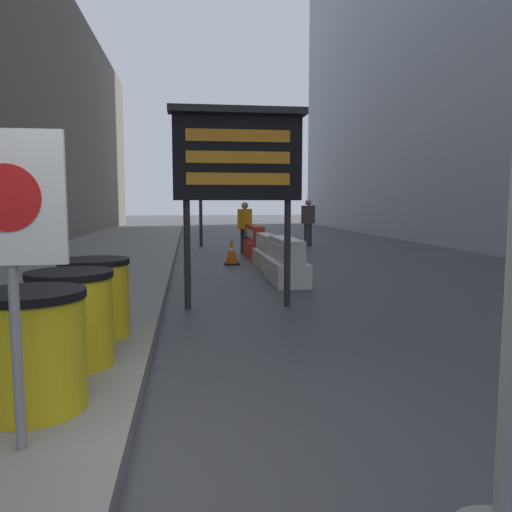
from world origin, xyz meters
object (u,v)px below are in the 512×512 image
(jersey_barrier_white, at_px, (285,263))
(pedestrian_passerby, at_px, (308,219))
(barrel_drum_back, at_px, (95,298))
(jersey_barrier_red_striped, at_px, (255,243))
(jersey_barrier_cream, at_px, (267,253))
(pedestrian_worker, at_px, (245,223))
(message_board, at_px, (238,158))
(barrel_drum_foreground, at_px, (32,350))
(traffic_light_near_curb, at_px, (200,162))
(warning_sign, at_px, (9,226))
(barrel_drum_middle, at_px, (71,318))
(traffic_cone_near, at_px, (232,252))

(jersey_barrier_white, relative_size, pedestrian_passerby, 1.11)
(barrel_drum_back, xyz_separation_m, jersey_barrier_red_striped, (2.95, 9.17, -0.18))
(jersey_barrier_cream, bearing_deg, barrel_drum_back, -113.62)
(barrel_drum_back, bearing_deg, pedestrian_passerby, 66.66)
(jersey_barrier_red_striped, relative_size, pedestrian_worker, 1.25)
(barrel_drum_back, xyz_separation_m, message_board, (1.75, 2.05, 1.68))
(barrel_drum_foreground, xyz_separation_m, jersey_barrier_red_striped, (3.03, 11.09, -0.18))
(pedestrian_worker, bearing_deg, traffic_light_near_curb, -112.41)
(warning_sign, distance_m, jersey_barrier_cream, 9.78)
(warning_sign, xyz_separation_m, traffic_light_near_curb, (1.45, 15.42, 1.56))
(warning_sign, bearing_deg, barrel_drum_middle, 91.75)
(barrel_drum_middle, height_order, pedestrian_worker, pedestrian_worker)
(pedestrian_worker, bearing_deg, message_board, 35.91)
(barrel_drum_middle, relative_size, barrel_drum_back, 1.00)
(traffic_light_near_curb, relative_size, pedestrian_passerby, 2.45)
(message_board, distance_m, traffic_cone_near, 5.66)
(pedestrian_worker, bearing_deg, barrel_drum_foreground, 29.72)
(jersey_barrier_white, height_order, traffic_light_near_curb, traffic_light_near_curb)
(jersey_barrier_white, xyz_separation_m, jersey_barrier_red_striped, (0.00, 4.79, 0.02))
(message_board, height_order, pedestrian_passerby, message_board)
(barrel_drum_middle, distance_m, jersey_barrier_cream, 8.27)
(barrel_drum_middle, distance_m, jersey_barrier_red_striped, 10.56)
(barrel_drum_middle, distance_m, message_board, 3.88)
(traffic_cone_near, bearing_deg, warning_sign, -101.99)
(barrel_drum_middle, xyz_separation_m, traffic_cone_near, (2.14, 8.32, -0.25))
(traffic_cone_near, bearing_deg, jersey_barrier_red_striped, 65.24)
(barrel_drum_back, relative_size, message_board, 0.28)
(pedestrian_worker, bearing_deg, jersey_barrier_white, 44.99)
(jersey_barrier_red_striped, distance_m, pedestrian_worker, 1.05)
(warning_sign, distance_m, jersey_barrier_red_striped, 12.10)
(barrel_drum_foreground, xyz_separation_m, warning_sign, (0.09, -0.60, 0.89))
(jersey_barrier_cream, distance_m, traffic_light_near_curb, 6.88)
(warning_sign, distance_m, message_board, 4.95)
(pedestrian_passerby, bearing_deg, pedestrian_worker, 10.60)
(barrel_drum_middle, height_order, pedestrian_passerby, pedestrian_passerby)
(pedestrian_passerby, bearing_deg, message_board, 38.97)
(barrel_drum_back, bearing_deg, pedestrian_worker, 74.65)
(barrel_drum_foreground, relative_size, warning_sign, 0.46)
(warning_sign, height_order, traffic_cone_near, warning_sign)
(jersey_barrier_cream, xyz_separation_m, pedestrian_passerby, (2.42, 5.70, 0.66))
(barrel_drum_foreground, xyz_separation_m, pedestrian_passerby, (5.45, 14.36, 0.43))
(message_board, distance_m, jersey_barrier_cream, 5.21)
(pedestrian_passerby, bearing_deg, traffic_cone_near, 25.50)
(barrel_drum_foreground, distance_m, pedestrian_worker, 12.31)
(warning_sign, relative_size, traffic_cone_near, 2.69)
(traffic_cone_near, bearing_deg, jersey_barrier_cream, -36.06)
(jersey_barrier_cream, relative_size, traffic_light_near_curb, 0.43)
(message_board, height_order, jersey_barrier_red_striped, message_board)
(warning_sign, bearing_deg, pedestrian_worker, 77.68)
(jersey_barrier_cream, bearing_deg, barrel_drum_foreground, -109.27)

